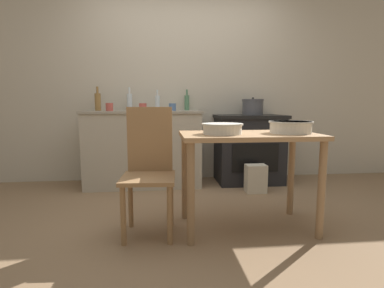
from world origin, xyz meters
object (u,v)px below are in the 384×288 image
object	(u,v)px
mixing_bowl_small	(291,127)
bottle_center_left	(157,103)
flour_sack	(256,179)
bottle_mid_left	(98,101)
mixing_bowl_large	(222,128)
bottle_far_left	(187,102)
cup_mid_right	(109,107)
chair	(149,167)
work_table	(248,149)
cup_center_right	(143,107)
stock_pot	(253,107)
cup_center	(172,107)
stove	(249,149)
bottle_left	(130,102)

from	to	relation	value
mixing_bowl_small	bottle_center_left	world-z (taller)	bottle_center_left
flour_sack	bottle_mid_left	distance (m)	2.13
mixing_bowl_large	bottle_far_left	distance (m)	1.70
bottle_mid_left	cup_mid_right	size ratio (longest dim) A/B	3.17
chair	bottle_center_left	xyz separation A→B (m)	(0.06, 1.51, 0.51)
bottle_mid_left	bottle_center_left	distance (m)	0.74
work_table	chair	size ratio (longest dim) A/B	1.09
bottle_center_left	work_table	bearing A→B (deg)	-64.61
mixing_bowl_large	cup_center_right	xyz separation A→B (m)	(-0.68, 1.42, 0.15)
stock_pot	bottle_mid_left	size ratio (longest dim) A/B	0.94
cup_center	mixing_bowl_large	bearing A→B (deg)	-77.39
mixing_bowl_large	bottle_center_left	xyz separation A→B (m)	(-0.50, 1.58, 0.20)
cup_mid_right	mixing_bowl_small	bearing A→B (deg)	-39.91
mixing_bowl_large	mixing_bowl_small	bearing A→B (deg)	1.40
bottle_far_left	bottle_mid_left	size ratio (longest dim) A/B	0.91
work_table	mixing_bowl_small	world-z (taller)	mixing_bowl_small
mixing_bowl_small	bottle_mid_left	bearing A→B (deg)	138.31
work_table	mixing_bowl_large	xyz separation A→B (m)	(-0.22, -0.05, 0.18)
stove	chair	world-z (taller)	chair
stock_pot	bottle_left	xyz separation A→B (m)	(-1.58, 0.10, 0.07)
mixing_bowl_small	bottle_center_left	xyz separation A→B (m)	(-1.05, 1.57, 0.20)
bottle_far_left	cup_center	xyz separation A→B (m)	(-0.20, -0.24, -0.06)
bottle_center_left	cup_center	xyz separation A→B (m)	(0.18, -0.14, -0.06)
cup_center_right	cup_mid_right	size ratio (longest dim) A/B	0.98
mixing_bowl_large	bottle_center_left	size ratio (longest dim) A/B	1.21
stock_pot	cup_center_right	bearing A→B (deg)	-174.83
work_table	bottle_mid_left	xyz separation A→B (m)	(-1.46, 1.56, 0.39)
work_table	bottle_left	distance (m)	1.97
work_table	cup_center_right	bearing A→B (deg)	123.29
work_table	cup_center_right	xyz separation A→B (m)	(-0.90, 1.37, 0.32)
mixing_bowl_small	bottle_far_left	xyz separation A→B (m)	(-0.67, 1.67, 0.20)
stock_pot	mixing_bowl_small	xyz separation A→B (m)	(-0.17, -1.54, -0.14)
bottle_left	cup_mid_right	bearing A→B (deg)	-125.82
mixing_bowl_large	cup_mid_right	size ratio (longest dim) A/B	3.37
work_table	bottle_left	bearing A→B (deg)	124.04
cup_center_right	cup_mid_right	xyz separation A→B (m)	(-0.38, -0.06, 0.00)
bottle_left	stock_pot	bearing A→B (deg)	-3.53
stove	work_table	bearing A→B (deg)	-107.02
work_table	cup_mid_right	xyz separation A→B (m)	(-1.28, 1.31, 0.33)
work_table	stove	bearing A→B (deg)	72.98
work_table	cup_mid_right	distance (m)	1.86
cup_center	mixing_bowl_small	bearing A→B (deg)	-58.57
mixing_bowl_small	bottle_left	distance (m)	2.16
stove	mixing_bowl_large	bearing A→B (deg)	-113.95
cup_mid_right	bottle_center_left	bearing A→B (deg)	21.49
stock_pot	mixing_bowl_large	distance (m)	1.71
flour_sack	cup_center	bearing A→B (deg)	155.40
stove	work_table	xyz separation A→B (m)	(-0.44, -1.44, 0.21)
mixing_bowl_large	bottle_left	distance (m)	1.87
bottle_center_left	cup_center	distance (m)	0.24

